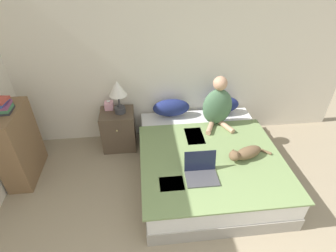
{
  "coord_description": "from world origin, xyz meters",
  "views": [
    {
      "loc": [
        -0.42,
        -0.06,
        2.62
      ],
      "look_at": [
        -0.14,
        2.49,
        0.8
      ],
      "focal_mm": 28.0,
      "sensor_mm": 36.0,
      "label": 1
    }
  ],
  "objects_px": {
    "table_lamp": "(118,91)",
    "book_stack_top": "(1,106)",
    "pillow_far": "(221,105)",
    "nightstand": "(119,129)",
    "pillow_near": "(171,108)",
    "cat_tabby": "(246,153)",
    "bed": "(207,162)",
    "bookshelf": "(18,145)",
    "tissue_box": "(109,105)",
    "person_sitting": "(218,105)",
    "laptop_open": "(201,172)"
  },
  "relations": [
    {
      "from": "pillow_near",
      "to": "tissue_box",
      "type": "relative_size",
      "value": 3.93
    },
    {
      "from": "cat_tabby",
      "to": "nightstand",
      "type": "relative_size",
      "value": 0.97
    },
    {
      "from": "pillow_far",
      "to": "cat_tabby",
      "type": "bearing_deg",
      "value": -89.18
    },
    {
      "from": "pillow_far",
      "to": "laptop_open",
      "type": "height_order",
      "value": "pillow_far"
    },
    {
      "from": "table_lamp",
      "to": "book_stack_top",
      "type": "relative_size",
      "value": 2.21
    },
    {
      "from": "table_lamp",
      "to": "bookshelf",
      "type": "relative_size",
      "value": 0.49
    },
    {
      "from": "bookshelf",
      "to": "book_stack_top",
      "type": "height_order",
      "value": "book_stack_top"
    },
    {
      "from": "cat_tabby",
      "to": "tissue_box",
      "type": "xyz_separation_m",
      "value": [
        -1.69,
        1.09,
        0.13
      ]
    },
    {
      "from": "pillow_near",
      "to": "table_lamp",
      "type": "height_order",
      "value": "table_lamp"
    },
    {
      "from": "pillow_far",
      "to": "nightstand",
      "type": "bearing_deg",
      "value": -177.21
    },
    {
      "from": "pillow_far",
      "to": "bed",
      "type": "bearing_deg",
      "value": -114.47
    },
    {
      "from": "pillow_far",
      "to": "bookshelf",
      "type": "bearing_deg",
      "value": -168.58
    },
    {
      "from": "pillow_near",
      "to": "book_stack_top",
      "type": "relative_size",
      "value": 2.47
    },
    {
      "from": "pillow_near",
      "to": "nightstand",
      "type": "height_order",
      "value": "pillow_near"
    },
    {
      "from": "bed",
      "to": "bookshelf",
      "type": "relative_size",
      "value": 1.93
    },
    {
      "from": "bed",
      "to": "bookshelf",
      "type": "bearing_deg",
      "value": 173.51
    },
    {
      "from": "cat_tabby",
      "to": "table_lamp",
      "type": "bearing_deg",
      "value": -51.17
    },
    {
      "from": "pillow_far",
      "to": "bookshelf",
      "type": "distance_m",
      "value": 2.84
    },
    {
      "from": "pillow_near",
      "to": "nightstand",
      "type": "relative_size",
      "value": 0.91
    },
    {
      "from": "bed",
      "to": "book_stack_top",
      "type": "relative_size",
      "value": 8.7
    },
    {
      "from": "nightstand",
      "to": "book_stack_top",
      "type": "xyz_separation_m",
      "value": [
        -1.22,
        -0.49,
        0.78
      ]
    },
    {
      "from": "pillow_near",
      "to": "laptop_open",
      "type": "height_order",
      "value": "pillow_near"
    },
    {
      "from": "person_sitting",
      "to": "bookshelf",
      "type": "height_order",
      "value": "person_sitting"
    },
    {
      "from": "person_sitting",
      "to": "bookshelf",
      "type": "xyz_separation_m",
      "value": [
        -2.64,
        -0.28,
        -0.25
      ]
    },
    {
      "from": "pillow_near",
      "to": "cat_tabby",
      "type": "distance_m",
      "value": 1.31
    },
    {
      "from": "laptop_open",
      "to": "book_stack_top",
      "type": "bearing_deg",
      "value": 162.66
    },
    {
      "from": "pillow_far",
      "to": "tissue_box",
      "type": "xyz_separation_m",
      "value": [
        -1.67,
        0.04,
        0.08
      ]
    },
    {
      "from": "book_stack_top",
      "to": "laptop_open",
      "type": "bearing_deg",
      "value": -18.02
    },
    {
      "from": "cat_tabby",
      "to": "table_lamp",
      "type": "relative_size",
      "value": 1.19
    },
    {
      "from": "person_sitting",
      "to": "book_stack_top",
      "type": "bearing_deg",
      "value": -173.89
    },
    {
      "from": "person_sitting",
      "to": "nightstand",
      "type": "xyz_separation_m",
      "value": [
        -1.42,
        0.21,
        -0.45
      ]
    },
    {
      "from": "tissue_box",
      "to": "bookshelf",
      "type": "xyz_separation_m",
      "value": [
        -1.11,
        -0.6,
        -0.16
      ]
    },
    {
      "from": "laptop_open",
      "to": "tissue_box",
      "type": "bearing_deg",
      "value": 130.44
    },
    {
      "from": "laptop_open",
      "to": "tissue_box",
      "type": "distance_m",
      "value": 1.72
    },
    {
      "from": "nightstand",
      "to": "bed",
      "type": "bearing_deg",
      "value": -32.67
    },
    {
      "from": "table_lamp",
      "to": "book_stack_top",
      "type": "bearing_deg",
      "value": -159.21
    },
    {
      "from": "person_sitting",
      "to": "cat_tabby",
      "type": "xyz_separation_m",
      "value": [
        0.16,
        -0.77,
        -0.22
      ]
    },
    {
      "from": "nightstand",
      "to": "cat_tabby",
      "type": "bearing_deg",
      "value": -31.8
    },
    {
      "from": "laptop_open",
      "to": "nightstand",
      "type": "distance_m",
      "value": 1.57
    },
    {
      "from": "laptop_open",
      "to": "nightstand",
      "type": "bearing_deg",
      "value": 130.06
    },
    {
      "from": "pillow_far",
      "to": "bookshelf",
      "type": "height_order",
      "value": "bookshelf"
    },
    {
      "from": "person_sitting",
      "to": "tissue_box",
      "type": "distance_m",
      "value": 1.56
    },
    {
      "from": "pillow_far",
      "to": "person_sitting",
      "type": "relative_size",
      "value": 0.75
    },
    {
      "from": "laptop_open",
      "to": "book_stack_top",
      "type": "xyz_separation_m",
      "value": [
        -2.21,
        0.72,
        0.58
      ]
    },
    {
      "from": "bookshelf",
      "to": "book_stack_top",
      "type": "distance_m",
      "value": 0.58
    },
    {
      "from": "table_lamp",
      "to": "pillow_near",
      "type": "bearing_deg",
      "value": 6.18
    },
    {
      "from": "table_lamp",
      "to": "tissue_box",
      "type": "relative_size",
      "value": 3.53
    },
    {
      "from": "pillow_near",
      "to": "bookshelf",
      "type": "distance_m",
      "value": 2.1
    },
    {
      "from": "pillow_far",
      "to": "book_stack_top",
      "type": "distance_m",
      "value": 2.88
    },
    {
      "from": "laptop_open",
      "to": "nightstand",
      "type": "height_order",
      "value": "laptop_open"
    }
  ]
}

